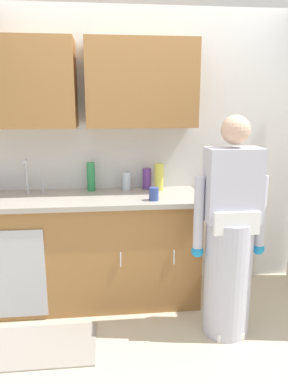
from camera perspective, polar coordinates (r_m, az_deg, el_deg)
ground_plane at (r=2.91m, az=2.55°, el=-22.18°), size 9.00×9.00×0.00m
kitchen_wall_with_uppers at (r=3.35m, az=-2.14°, el=9.67°), size 4.80×0.44×2.70m
counter_cabinet at (r=3.28m, az=-8.95°, el=-9.00°), size 1.90×0.62×0.90m
countertop at (r=3.14m, az=-9.20°, el=-1.01°), size 1.96×0.66×0.04m
sink at (r=3.20m, az=-17.16°, el=-1.06°), size 0.50×0.36×0.35m
person_at_sink at (r=2.78m, az=12.97°, el=-8.01°), size 0.55×0.34×1.62m
floor_mat at (r=2.96m, az=-15.74°, el=-21.83°), size 0.80×0.50×0.01m
bottle_water_tall at (r=3.30m, az=2.32°, el=2.33°), size 0.08×0.08×0.24m
bottle_soap at (r=3.31m, az=-2.72°, el=1.70°), size 0.08×0.08×0.16m
bottle_water_short at (r=3.31m, az=-8.14°, el=2.34°), size 0.07×0.07×0.25m
bottle_cleaner_spray at (r=3.35m, az=0.46°, el=2.07°), size 0.08×0.08×0.19m
cup_by_sink at (r=2.95m, az=1.52°, el=-0.30°), size 0.08×0.08×0.10m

